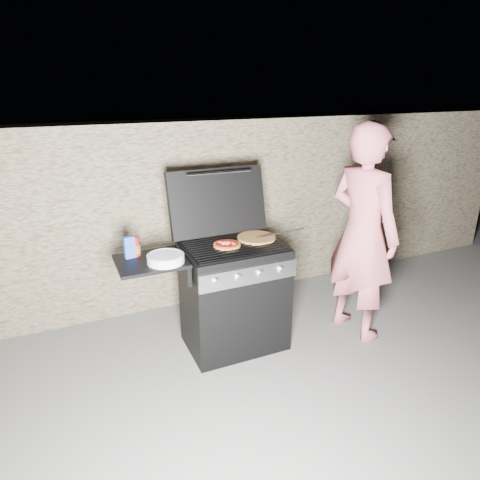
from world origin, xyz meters
name	(u,v)px	position (x,y,z in m)	size (l,w,h in m)	color
ground	(235,343)	(0.00, 0.00, 0.00)	(50.00, 50.00, 0.00)	#5E5E5E
stone_wall	(193,212)	(0.00, 1.05, 0.90)	(8.00, 0.35, 1.80)	#89795D
gas_grill	(206,302)	(-0.25, 0.00, 0.46)	(1.34, 0.79, 0.91)	black
pizza_topped	(227,244)	(-0.05, 0.02, 0.92)	(0.22, 0.22, 0.02)	tan
pizza_plain	(256,238)	(0.23, 0.07, 0.92)	(0.32, 0.32, 0.02)	#C98C41
sauce_jar	(134,246)	(-0.76, 0.14, 0.98)	(0.10, 0.10, 0.15)	maroon
blue_carton	(129,247)	(-0.80, 0.10, 0.99)	(0.08, 0.04, 0.17)	#203F92
plate_stack	(166,258)	(-0.58, -0.09, 0.93)	(0.27, 0.27, 0.06)	silver
person	(362,234)	(1.08, -0.22, 0.93)	(0.68, 0.44, 1.86)	#C55D67
tongs	(278,234)	(0.40, 0.00, 0.95)	(0.01, 0.01, 0.44)	black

